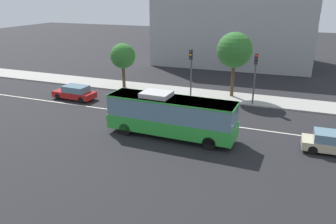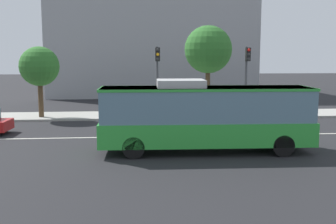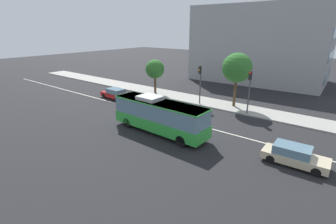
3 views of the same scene
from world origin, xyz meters
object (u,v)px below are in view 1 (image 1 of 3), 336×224
sedan_red (75,92)px  traffic_light_far_corner (255,70)px  transit_bus (171,115)px  traffic_light_mid_block (191,65)px  sedan_beige (335,143)px  street_tree_kerbside_left (123,56)px  street_tree_kerbside_centre (234,50)px

sedan_red → traffic_light_far_corner: bearing=-162.4°
transit_bus → sedan_red: (-12.84, 5.46, -1.09)m
sedan_red → traffic_light_far_corner: size_ratio=0.88×
traffic_light_mid_block → traffic_light_far_corner: bearing=86.3°
transit_bus → traffic_light_far_corner: traffic_light_far_corner is taller
transit_bus → sedan_beige: transit_bus is taller
traffic_light_far_corner → street_tree_kerbside_left: 14.96m
sedan_beige → traffic_light_far_corner: traffic_light_far_corner is taller
sedan_beige → street_tree_kerbside_left: bearing=154.5°
traffic_light_far_corner → street_tree_kerbside_centre: street_tree_kerbside_centre is taller
sedan_beige → street_tree_kerbside_left: (-21.75, 9.62, 3.05)m
transit_bus → street_tree_kerbside_left: (-10.10, 11.15, 1.96)m
traffic_light_mid_block → sedan_red: bearing=-69.9°
transit_bus → traffic_light_mid_block: traffic_light_mid_block is taller
street_tree_kerbside_left → street_tree_kerbside_centre: street_tree_kerbside_centre is taller
sedan_red → street_tree_kerbside_centre: size_ratio=0.67×
sedan_beige → sedan_red: size_ratio=0.99×
transit_bus → traffic_light_far_corner: bearing=66.0°
street_tree_kerbside_centre → traffic_light_mid_block: bearing=-153.7°
street_tree_kerbside_left → traffic_light_mid_block: bearing=-6.3°
transit_bus → sedan_red: transit_bus is taller
sedan_red → street_tree_kerbside_left: 7.01m
sedan_beige → traffic_light_far_corner: size_ratio=0.88×
sedan_beige → sedan_red: 24.80m
street_tree_kerbside_left → street_tree_kerbside_centre: 12.54m
sedan_beige → street_tree_kerbside_left: 23.98m
traffic_light_mid_block → street_tree_kerbside_centre: (4.01, 1.98, 1.45)m
traffic_light_mid_block → traffic_light_far_corner: 6.50m
sedan_beige → sedan_red: bearing=169.2°
traffic_light_far_corner → street_tree_kerbside_left: street_tree_kerbside_left is taller
transit_bus → traffic_light_far_corner: size_ratio=1.93×
sedan_beige → street_tree_kerbside_centre: bearing=129.4°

